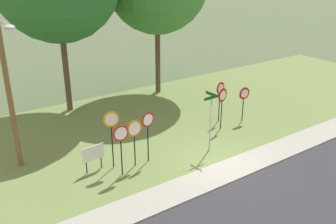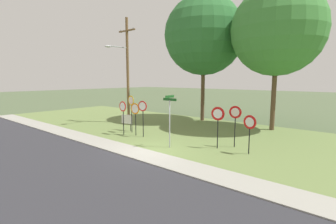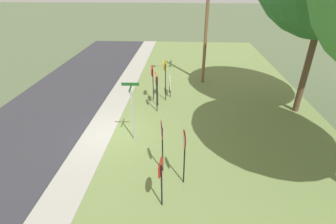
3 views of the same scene
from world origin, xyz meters
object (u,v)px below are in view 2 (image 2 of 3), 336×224
(stop_sign_near_right, at_px, (135,112))
(yield_sign_near_right, at_px, (235,117))
(yield_sign_near_left, at_px, (218,117))
(yield_sign_far_left, at_px, (250,125))
(stop_sign_far_left, at_px, (131,106))
(stop_sign_far_center, at_px, (123,110))
(utility_pole, at_px, (126,67))
(street_name_post, at_px, (170,117))
(stop_sign_near_left, at_px, (143,111))
(oak_tree_left, at_px, (204,36))
(notice_board, at_px, (127,120))
(oak_tree_right, at_px, (277,30))

(stop_sign_near_right, xyz_separation_m, yield_sign_near_right, (6.78, 1.71, 0.15))
(yield_sign_near_left, height_order, yield_sign_near_right, yield_sign_near_right)
(yield_sign_far_left, bearing_deg, stop_sign_far_left, -169.17)
(stop_sign_far_center, bearing_deg, yield_sign_far_left, 11.15)
(yield_sign_far_left, height_order, utility_pole, utility_pole)
(yield_sign_far_left, bearing_deg, yield_sign_near_left, -168.67)
(street_name_post, relative_size, utility_pole, 0.33)
(stop_sign_far_center, relative_size, street_name_post, 0.79)
(stop_sign_near_right, bearing_deg, yield_sign_far_left, 3.41)
(stop_sign_near_left, xyz_separation_m, yield_sign_near_right, (6.04, 1.69, 0.01))
(stop_sign_far_center, bearing_deg, street_name_post, -2.27)
(oak_tree_left, bearing_deg, notice_board, -103.38)
(stop_sign_near_left, bearing_deg, yield_sign_near_right, 5.90)
(notice_board, distance_m, oak_tree_right, 13.42)
(notice_board, bearing_deg, stop_sign_near_left, -21.84)
(stop_sign_near_right, xyz_separation_m, oak_tree_right, (6.81, 8.41, 6.00))
(stop_sign_far_left, relative_size, notice_board, 2.25)
(street_name_post, height_order, oak_tree_right, oak_tree_right)
(yield_sign_near_left, distance_m, oak_tree_left, 11.69)
(stop_sign_near_left, relative_size, street_name_post, 0.82)
(notice_board, relative_size, oak_tree_right, 0.11)
(yield_sign_far_left, xyz_separation_m, notice_board, (-9.75, -0.23, -0.74))
(street_name_post, bearing_deg, utility_pole, 152.59)
(yield_sign_near_left, bearing_deg, yield_sign_near_right, 42.99)
(stop_sign_far_center, xyz_separation_m, oak_tree_right, (7.70, 8.79, 5.93))
(yield_sign_near_left, bearing_deg, oak_tree_left, 116.28)
(stop_sign_far_left, distance_m, utility_pole, 5.29)
(stop_sign_near_left, distance_m, oak_tree_left, 10.67)
(stop_sign_far_left, relative_size, yield_sign_near_left, 1.15)
(stop_sign_near_right, relative_size, oak_tree_left, 0.20)
(notice_board, bearing_deg, yield_sign_far_left, -5.27)
(oak_tree_right, bearing_deg, oak_tree_left, 177.88)
(yield_sign_near_right, bearing_deg, yield_sign_far_left, -42.31)
(yield_sign_near_left, bearing_deg, notice_board, 169.59)
(stop_sign_near_left, distance_m, yield_sign_near_right, 6.27)
(stop_sign_near_left, xyz_separation_m, stop_sign_near_right, (-0.74, -0.02, -0.14))
(stop_sign_far_center, height_order, oak_tree_right, oak_tree_right)
(yield_sign_near_right, relative_size, oak_tree_left, 0.21)
(stop_sign_far_left, bearing_deg, yield_sign_far_left, 12.79)
(stop_sign_far_center, relative_size, yield_sign_far_left, 1.14)
(yield_sign_near_left, relative_size, oak_tree_right, 0.22)
(yield_sign_near_right, bearing_deg, notice_board, 177.30)
(utility_pole, height_order, oak_tree_left, oak_tree_left)
(yield_sign_near_right, bearing_deg, oak_tree_left, 124.39)
(oak_tree_left, bearing_deg, yield_sign_far_left, -44.49)
(stop_sign_near_right, height_order, yield_sign_near_left, yield_sign_near_left)
(yield_sign_near_right, bearing_deg, stop_sign_far_center, -174.11)
(yield_sign_near_right, height_order, oak_tree_left, oak_tree_left)
(oak_tree_left, bearing_deg, stop_sign_far_left, -97.13)
(yield_sign_far_left, distance_m, utility_pole, 13.04)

